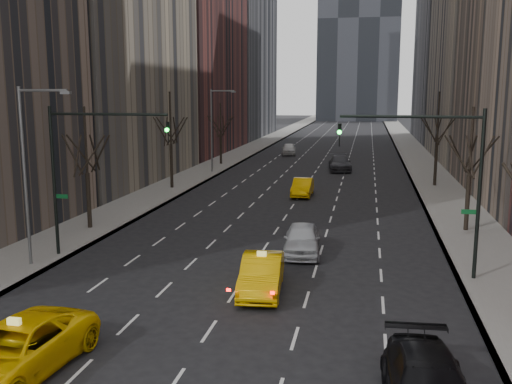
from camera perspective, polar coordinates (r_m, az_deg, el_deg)
The scene contains 18 objects.
ground at distance 18.74m, azimuth -8.20°, elevation -18.46°, with size 400.00×400.00×0.00m, color black.
sidewalk_left at distance 87.79m, azimuth -0.73°, elevation 4.26°, with size 4.50×320.00×0.15m, color slate.
sidewalk_right at distance 86.21m, azimuth 15.46°, elevation 3.79°, with size 4.50×320.00×0.15m, color slate.
tree_lw_b at distance 38.21m, azimuth -16.51°, elevation 1.81°, with size 3.36×3.50×7.82m.
tree_lw_c at distance 52.77m, azimuth -8.51°, elevation 4.63°, with size 3.36×3.50×8.74m.
tree_lw_d at distance 69.97m, azimuth -3.56°, elevation 5.63°, with size 3.36×3.50×7.36m.
tree_rw_b at distance 38.39m, azimuth 20.54°, elevation 1.63°, with size 3.36×3.50×7.82m.
tree_rw_c at distance 56.08m, azimuth 17.63°, elevation 4.58°, with size 3.36×3.50×8.74m.
traffic_mast_left at distance 31.38m, azimuth -17.02°, elevation 3.34°, with size 6.69×0.39×8.00m.
traffic_mast_right at distance 27.93m, azimuth 18.18°, elevation 2.50°, with size 6.69×0.39×8.00m.
streetlight_near at distance 30.53m, azimuth -21.66°, elevation 3.14°, with size 2.83×0.22×9.00m.
streetlight_far at distance 62.79m, azimuth -4.17°, elevation 7.01°, with size 2.83×0.22×9.00m.
taxi_suv at distance 20.18m, azimuth -22.91°, elevation -14.35°, with size 2.80×6.08×1.69m, color #ECB904.
taxi_sedan at distance 25.80m, azimuth 0.57°, elevation -8.20°, with size 1.76×5.05×1.67m, color #DCA404.
silver_sedan_ahead at distance 31.78m, azimuth 4.63°, elevation -4.72°, with size 1.97×4.89×1.67m, color #B0B3B9.
far_taxi at distance 49.30m, azimuth 4.68°, elevation 0.48°, with size 1.59×4.56×1.50m, color #FFB805.
far_suv_grey at distance 65.62m, azimuth 8.39°, elevation 2.88°, with size 2.41×5.92×1.72m, color #323237.
far_car_white at distance 81.39m, azimuth 3.32°, elevation 4.32°, with size 1.93×4.80×1.64m, color silver.
Camera 1 is at (5.62, -15.50, 8.91)m, focal length 40.00 mm.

